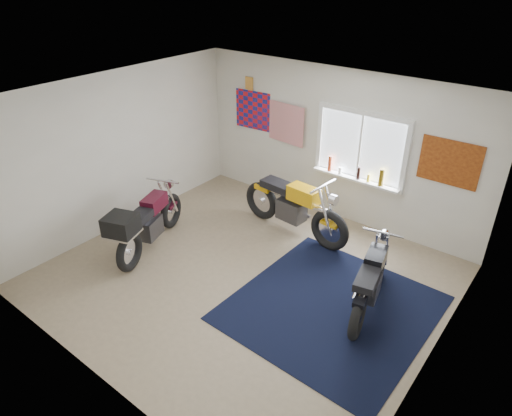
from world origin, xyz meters
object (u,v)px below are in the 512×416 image
Objects in this scene: maroon_tourer at (145,224)px; navy_rug at (331,308)px; yellow_triumph at (294,207)px; black_chrome_bike at (370,282)px.

navy_rug is at bearing -97.99° from maroon_tourer.
black_chrome_bike is at bearing -22.35° from yellow_triumph.
yellow_triumph is at bearing 50.68° from black_chrome_bike.
navy_rug is at bearing -35.86° from yellow_triumph.
yellow_triumph is at bearing -57.87° from maroon_tourer.
maroon_tourer is (-3.08, -0.63, 0.52)m from navy_rug.
black_chrome_bike is 0.94× the size of maroon_tourer.
yellow_triumph is at bearing 139.35° from navy_rug.
navy_rug is 3.19m from maroon_tourer.
navy_rug is 0.65m from black_chrome_bike.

